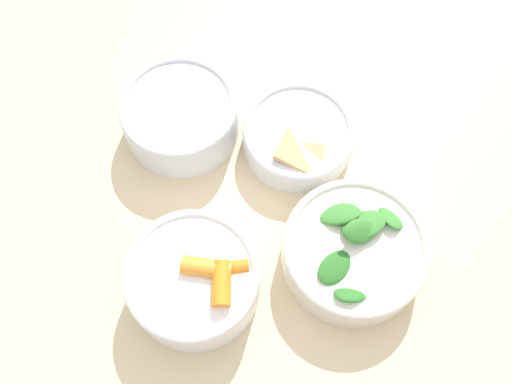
# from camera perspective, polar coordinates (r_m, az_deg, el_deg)

# --- Properties ---
(ground_plane) EXTENTS (10.00, 10.00, 0.00)m
(ground_plane) POSITION_cam_1_polar(r_m,az_deg,el_deg) (1.44, -1.31, -13.95)
(ground_plane) COLOR #2D2D33
(dining_table) EXTENTS (1.24, 0.85, 0.74)m
(dining_table) POSITION_cam_1_polar(r_m,az_deg,el_deg) (0.82, -2.24, -6.23)
(dining_table) COLOR beige
(dining_table) RESTS_ON ground_plane
(bowl_carrots) EXTENTS (0.15, 0.15, 0.08)m
(bowl_carrots) POSITION_cam_1_polar(r_m,az_deg,el_deg) (0.66, -6.17, -8.70)
(bowl_carrots) COLOR white
(bowl_carrots) RESTS_ON dining_table
(bowl_greens) EXTENTS (0.17, 0.17, 0.08)m
(bowl_greens) POSITION_cam_1_polar(r_m,az_deg,el_deg) (0.69, 9.77, -5.83)
(bowl_greens) COLOR silver
(bowl_greens) RESTS_ON dining_table
(bowl_beans_hotdog) EXTENTS (0.15, 0.15, 0.06)m
(bowl_beans_hotdog) POSITION_cam_1_polar(r_m,az_deg,el_deg) (0.76, -7.58, 7.42)
(bowl_beans_hotdog) COLOR silver
(bowl_beans_hotdog) RESTS_ON dining_table
(bowl_cookies) EXTENTS (0.14, 0.14, 0.05)m
(bowl_cookies) POSITION_cam_1_polar(r_m,az_deg,el_deg) (0.75, 4.22, 5.56)
(bowl_cookies) COLOR silver
(bowl_cookies) RESTS_ON dining_table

